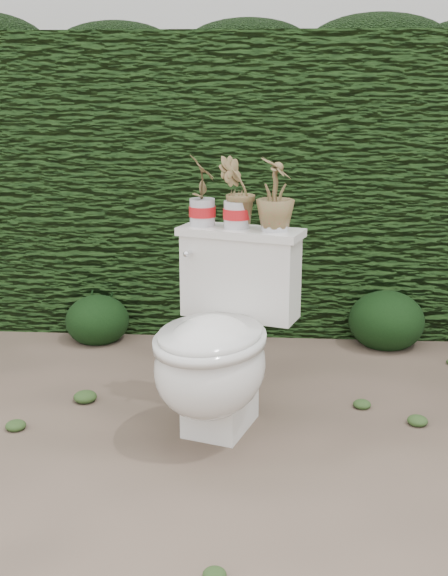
# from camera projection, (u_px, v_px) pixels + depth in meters

# --- Properties ---
(ground) EXTENTS (60.00, 60.00, 0.00)m
(ground) POSITION_uv_depth(u_px,v_px,m) (214.00, 427.00, 2.91)
(ground) COLOR #7D6856
(ground) RESTS_ON ground
(hedge) EXTENTS (8.00, 1.00, 1.60)m
(hedge) POSITION_uv_depth(u_px,v_px,m) (236.00, 180.00, 4.23)
(hedge) COLOR #234316
(hedge) RESTS_ON ground
(house_wall) EXTENTS (8.00, 3.50, 4.00)m
(house_wall) POSITION_uv_depth(u_px,v_px,m) (310.00, 25.00, 8.10)
(house_wall) COLOR silver
(house_wall) RESTS_ON ground
(toilet) EXTENTS (0.64, 0.78, 0.78)m
(toilet) POSITION_uv_depth(u_px,v_px,m) (218.00, 346.00, 2.80)
(toilet) COLOR silver
(toilet) RESTS_ON ground
(potted_plant_left) EXTENTS (0.12, 0.16, 0.27)m
(potted_plant_left) POSITION_uv_depth(u_px,v_px,m) (202.00, 192.00, 2.92)
(potted_plant_left) COLOR #277D2C
(potted_plant_left) RESTS_ON toilet
(potted_plant_center) EXTENTS (0.18, 0.16, 0.27)m
(potted_plant_center) POSITION_uv_depth(u_px,v_px,m) (237.00, 194.00, 2.87)
(potted_plant_center) COLOR #277D2C
(potted_plant_center) RESTS_ON toilet
(potted_plant_right) EXTENTS (0.16, 0.16, 0.27)m
(potted_plant_right) POSITION_uv_depth(u_px,v_px,m) (275.00, 196.00, 2.81)
(potted_plant_right) COLOR #277D2C
(potted_plant_right) RESTS_ON toilet
(liriope_clump_2) EXTENTS (0.34, 0.34, 0.27)m
(liriope_clump_2) POSITION_uv_depth(u_px,v_px,m) (97.00, 315.00, 3.89)
(liriope_clump_2) COLOR black
(liriope_clump_2) RESTS_ON ground
(liriope_clump_3) EXTENTS (0.30, 0.30, 0.24)m
(liriope_clump_3) POSITION_uv_depth(u_px,v_px,m) (233.00, 316.00, 3.94)
(liriope_clump_3) COLOR black
(liriope_clump_3) RESTS_ON ground
(liriope_clump_4) EXTENTS (0.40, 0.40, 0.32)m
(liriope_clump_4) POSITION_uv_depth(u_px,v_px,m) (387.00, 315.00, 3.81)
(liriope_clump_4) COLOR black
(liriope_clump_4) RESTS_ON ground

